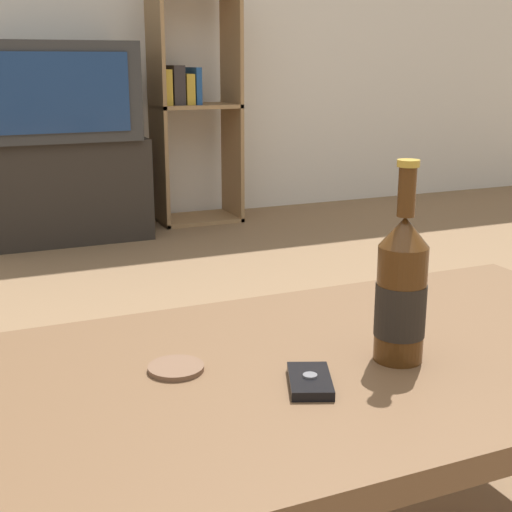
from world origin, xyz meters
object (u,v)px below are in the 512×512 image
at_px(television, 54,91).
at_px(cell_phone, 310,381).
at_px(bookshelf, 192,102).
at_px(beer_bottle, 401,292).
at_px(tv_stand, 61,188).

height_order(television, cell_phone, television).
height_order(bookshelf, beer_bottle, bookshelf).
xyz_separation_m(television, cell_phone, (-0.07, -2.78, -0.30)).
distance_m(tv_stand, beer_bottle, 2.77).
height_order(tv_stand, cell_phone, tv_stand).
bearing_deg(beer_bottle, cell_phone, -170.32).
bearing_deg(beer_bottle, tv_stand, 91.98).
height_order(television, bookshelf, bookshelf).
distance_m(television, beer_bottle, 2.76).
bearing_deg(tv_stand, bookshelf, 7.77).
xyz_separation_m(television, beer_bottle, (0.10, -2.75, -0.20)).
bearing_deg(bookshelf, cell_phone, -105.44).
bearing_deg(cell_phone, bookshelf, 96.87).
distance_m(tv_stand, television, 0.47).
bearing_deg(tv_stand, beer_bottle, -88.02).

